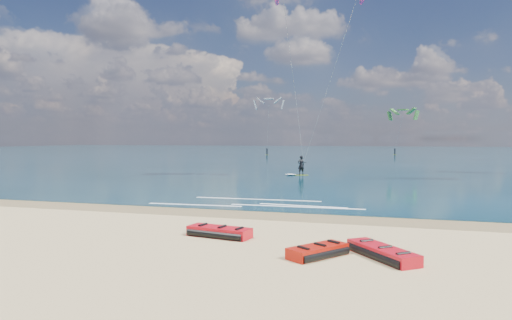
{
  "coord_description": "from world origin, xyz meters",
  "views": [
    {
      "loc": [
        8.25,
        -17.62,
        3.63
      ],
      "look_at": [
        0.71,
        8.0,
        2.38
      ],
      "focal_mm": 32.0,
      "sensor_mm": 36.0,
      "label": 1
    }
  ],
  "objects": [
    {
      "name": "packed_kite_right",
      "position": [
        6.16,
        -3.8,
        0.0
      ],
      "size": [
        2.2,
        2.44,
        0.4
      ],
      "primitive_type": null,
      "rotation": [
        0.0,
        0.0,
        0.94
      ],
      "color": "#B91407",
      "rests_on": "ground"
    },
    {
      "name": "kitesurfer_main",
      "position": [
        1.28,
        23.41,
        9.84
      ],
      "size": [
        9.71,
        8.18,
        18.99
      ],
      "rotation": [
        0.0,
        0.0,
        0.25
      ],
      "color": "#C4E71B",
      "rests_on": "sea"
    },
    {
      "name": "shoreline_foam",
      "position": [
        1.58,
        6.44,
        0.04
      ],
      "size": [
        11.65,
        3.62,
        0.01
      ],
      "color": "white",
      "rests_on": "ground"
    },
    {
      "name": "ground",
      "position": [
        0.0,
        40.0,
        0.0
      ],
      "size": [
        320.0,
        320.0,
        0.0
      ],
      "primitive_type": "plane",
      "color": "tan",
      "rests_on": "ground"
    },
    {
      "name": "distant_kites",
      "position": [
        7.2,
        75.25,
        5.3
      ],
      "size": [
        55.68,
        23.37,
        12.04
      ],
      "color": "yellow",
      "rests_on": "ground"
    },
    {
      "name": "packed_kite_mid",
      "position": [
        8.07,
        -3.39,
        0.0
      ],
      "size": [
        2.67,
        2.95,
        0.41
      ],
      "primitive_type": null,
      "rotation": [
        0.0,
        0.0,
        -0.9
      ],
      "color": "red",
      "rests_on": "ground"
    },
    {
      "name": "wet_sand_strip",
      "position": [
        0.0,
        3.0,
        0.0
      ],
      "size": [
        320.0,
        2.4,
        0.01
      ],
      "primitive_type": "cube",
      "color": "brown",
      "rests_on": "ground"
    },
    {
      "name": "packed_kite_left",
      "position": [
        2.23,
        -1.98,
        0.0
      ],
      "size": [
        2.79,
        1.63,
        0.43
      ],
      "primitive_type": null,
      "rotation": [
        0.0,
        0.0,
        -0.18
      ],
      "color": "red",
      "rests_on": "ground"
    },
    {
      "name": "sea",
      "position": [
        0.0,
        104.0,
        0.02
      ],
      "size": [
        320.0,
        200.0,
        0.04
      ],
      "primitive_type": "cube",
      "color": "#092C35",
      "rests_on": "ground"
    }
  ]
}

